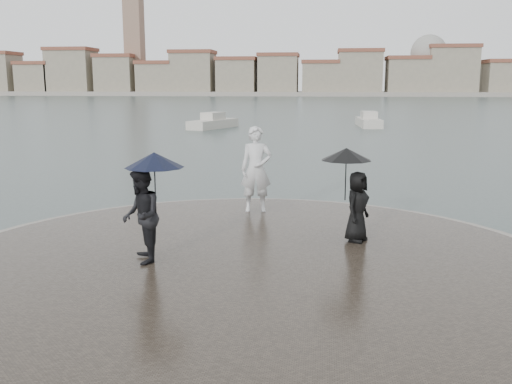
# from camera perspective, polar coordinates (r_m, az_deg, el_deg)

# --- Properties ---
(ground) EXTENTS (400.00, 400.00, 0.00)m
(ground) POSITION_cam_1_polar(r_m,az_deg,el_deg) (7.55, -4.53, -17.90)
(ground) COLOR #2B3835
(ground) RESTS_ON ground
(kerb_ring) EXTENTS (12.50, 12.50, 0.32)m
(kerb_ring) POSITION_cam_1_polar(r_m,az_deg,el_deg) (10.65, -0.84, -8.15)
(kerb_ring) COLOR gray
(kerb_ring) RESTS_ON ground
(quay_tip) EXTENTS (11.90, 11.90, 0.36)m
(quay_tip) POSITION_cam_1_polar(r_m,az_deg,el_deg) (10.65, -0.84, -8.04)
(quay_tip) COLOR #2D261E
(quay_tip) RESTS_ON ground
(statue) EXTENTS (0.86, 0.62, 2.19)m
(statue) POSITION_cam_1_polar(r_m,az_deg,el_deg) (14.61, 0.02, 2.30)
(statue) COLOR silver
(statue) RESTS_ON quay_tip
(visitor_left) EXTENTS (1.26, 1.16, 2.04)m
(visitor_left) POSITION_cam_1_polar(r_m,az_deg,el_deg) (10.58, -11.09, -1.00)
(visitor_left) COLOR black
(visitor_left) RESTS_ON quay_tip
(visitor_right) EXTENTS (1.15, 1.06, 1.95)m
(visitor_right) POSITION_cam_1_polar(r_m,az_deg,el_deg) (11.99, 9.69, 0.47)
(visitor_right) COLOR black
(visitor_right) RESTS_ON quay_tip
(far_skyline) EXTENTS (260.00, 20.00, 37.00)m
(far_skyline) POSITION_cam_1_polar(r_m,az_deg,el_deg) (167.38, 4.27, 11.49)
(far_skyline) COLOR gray
(far_skyline) RESTS_ON ground
(boats) EXTENTS (36.79, 10.87, 1.50)m
(boats) POSITION_cam_1_polar(r_m,az_deg,el_deg) (49.64, 13.79, 6.78)
(boats) COLOR beige
(boats) RESTS_ON ground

